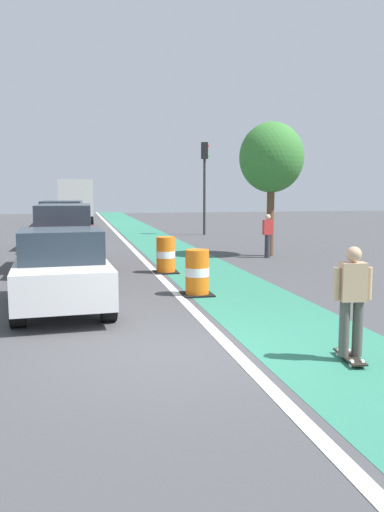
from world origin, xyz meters
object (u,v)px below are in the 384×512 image
at_px(parked_suv_third, 63,224).
at_px(delivery_truck_down_block, 75,199).
at_px(traffic_light_corner, 205,172).
at_px(parked_suv_second, 65,236).
at_px(pedestrian_crossing, 268,235).
at_px(parked_sedan_nearest, 61,270).
at_px(skateboarder_on_lane, 352,300).
at_px(traffic_barrel_front, 197,273).
at_px(traffic_barrel_mid, 166,255).
at_px(street_tree_sidewalk, 271,158).

relative_size(parked_suv_third, delivery_truck_down_block, 0.61).
bearing_deg(traffic_light_corner, parked_suv_third, -145.30).
bearing_deg(parked_suv_second, pedestrian_crossing, 8.85).
distance_m(parked_sedan_nearest, delivery_truck_down_block, 28.48).
xyz_separation_m(skateboarder_on_lane, pedestrian_crossing, (3.04, 11.39, -0.05)).
bearing_deg(traffic_barrel_front, delivery_truck_down_block, 95.72).
relative_size(skateboarder_on_lane, traffic_barrel_front, 1.55).
bearing_deg(traffic_barrel_front, traffic_barrel_mid, 92.53).
bearing_deg(parked_sedan_nearest, parked_suv_second, 90.18).
bearing_deg(pedestrian_crossing, delivery_truck_down_block, 107.82).
bearing_deg(street_tree_sidewalk, traffic_barrel_front, -123.40).
relative_size(traffic_barrel_front, traffic_barrel_mid, 1.00).
bearing_deg(traffic_light_corner, parked_suv_second, -123.07).
bearing_deg(traffic_light_corner, delivery_truck_down_block, 122.10).
height_order(parked_suv_third, traffic_light_corner, traffic_light_corner).
xyz_separation_m(skateboarder_on_lane, delivery_truck_down_block, (-3.84, 32.79, 0.94)).
height_order(parked_sedan_nearest, traffic_barrel_mid, parked_sedan_nearest).
height_order(skateboarder_on_lane, parked_sedan_nearest, parked_sedan_nearest).
relative_size(traffic_barrel_front, traffic_light_corner, 0.21).
relative_size(parked_suv_second, traffic_barrel_mid, 4.27).
bearing_deg(street_tree_sidewalk, traffic_barrel_mid, -145.11).
bearing_deg(delivery_truck_down_block, parked_suv_second, -90.91).
height_order(parked_sedan_nearest, delivery_truck_down_block, delivery_truck_down_block).
bearing_deg(street_tree_sidewalk, skateboarder_on_lane, -105.64).
distance_m(parked_suv_second, traffic_barrel_mid, 3.39).
xyz_separation_m(parked_sedan_nearest, traffic_light_corner, (7.36, 17.27, 2.67)).
bearing_deg(traffic_light_corner, pedestrian_crossing, -90.81).
bearing_deg(parked_suv_third, traffic_barrel_front, -73.39).
bearing_deg(parked_suv_third, delivery_truck_down_block, 88.05).
distance_m(skateboarder_on_lane, parked_suv_second, 11.09).
bearing_deg(skateboarder_on_lane, pedestrian_crossing, 75.05).
distance_m(parked_suv_second, delivery_truck_down_block, 22.55).
relative_size(parked_sedan_nearest, parked_suv_second, 0.90).
distance_m(parked_suv_third, delivery_truck_down_block, 16.48).
xyz_separation_m(skateboarder_on_lane, parked_sedan_nearest, (-4.18, 4.33, -0.08)).
distance_m(parked_sedan_nearest, traffic_barrel_mid, 5.28).
relative_size(parked_suv_third, street_tree_sidewalk, 0.94).
relative_size(skateboarder_on_lane, pedestrian_crossing, 1.05).
relative_size(parked_sedan_nearest, parked_suv_third, 0.89).
bearing_deg(parked_suv_second, parked_sedan_nearest, -89.82).
bearing_deg(traffic_barrel_front, parked_suv_second, 121.70).
bearing_deg(pedestrian_crossing, traffic_barrel_front, -123.66).
relative_size(traffic_light_corner, street_tree_sidewalk, 1.02).
relative_size(delivery_truck_down_block, street_tree_sidewalk, 1.52).
xyz_separation_m(parked_suv_second, parked_suv_third, (-0.20, 6.09, 0.00)).
height_order(skateboarder_on_lane, parked_suv_third, parked_suv_third).
distance_m(parked_suv_third, pedestrian_crossing, 8.94).
bearing_deg(skateboarder_on_lane, parked_suv_third, 105.07).
distance_m(delivery_truck_down_block, pedestrian_crossing, 22.51).
xyz_separation_m(parked_suv_third, traffic_light_corner, (7.58, 5.25, 2.47)).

